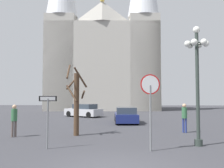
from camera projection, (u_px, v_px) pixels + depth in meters
The scene contains 9 objects.
cathedral at pixel (103, 47), 42.91m from camera, with size 19.20×11.60×33.31m.
stop_sign at pixel (150, 96), 10.08m from camera, with size 0.82×0.24×3.12m.
one_way_arrow_sign at pixel (48, 115), 10.44m from camera, with size 0.69×0.34×2.23m.
street_lamp at pixel (197, 70), 11.19m from camera, with size 1.11×1.00×5.43m.
bare_tree at pixel (76, 101), 14.11m from camera, with size 1.25×1.23×4.13m.
parked_car_near_navy at pixel (126, 115), 21.02m from camera, with size 2.09×4.58×1.34m.
parked_car_far_silver at pixel (84, 111), 27.45m from camera, with size 4.52×3.64×1.43m.
pedestrian_walking at pixel (184, 115), 15.22m from camera, with size 0.32×0.32×1.78m.
pedestrian_standing at pixel (14, 117), 13.53m from camera, with size 0.32×0.32×1.77m.
Camera 1 is at (0.31, -7.50, 2.17)m, focal length 39.55 mm.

